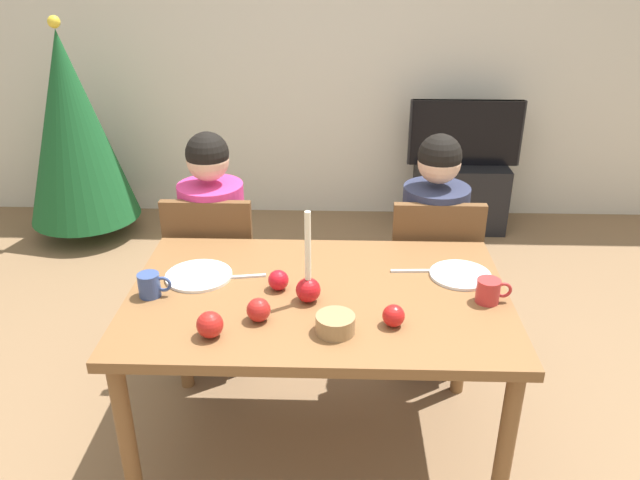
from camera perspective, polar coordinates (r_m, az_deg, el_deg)
ground_plane at (r=2.77m, az=-0.14°, el=-18.32°), size 7.68×7.68×0.00m
back_wall at (r=4.64m, az=1.00°, el=17.89°), size 6.40×0.10×2.60m
dining_table at (r=2.36m, az=-0.16°, el=-6.57°), size 1.40×0.90×0.75m
chair_left at (r=3.02m, az=-9.54°, el=-2.66°), size 0.40×0.40×0.90m
chair_right at (r=2.99m, az=10.08°, el=-2.95°), size 0.40×0.40×0.90m
person_left_child at (r=3.02m, az=-9.50°, el=-1.40°), size 0.30×0.30×1.17m
person_right_child at (r=2.99m, az=10.08°, el=-1.69°), size 0.30×0.30×1.17m
tv_stand at (r=4.70m, az=12.56°, el=3.98°), size 0.64×0.40×0.48m
tv at (r=4.55m, az=13.12°, el=9.49°), size 0.79×0.05×0.46m
christmas_tree at (r=4.59m, az=-21.63°, el=9.43°), size 0.75×0.75×1.50m
candle_centerpiece at (r=2.23m, az=-1.09°, el=-4.01°), size 0.09×0.09×0.35m
plate_left at (r=2.46m, az=-10.99°, el=-3.21°), size 0.26×0.26×0.01m
plate_right at (r=2.48m, az=12.67°, el=-3.12°), size 0.24×0.24×0.01m
mug_left at (r=2.36m, az=-15.22°, el=-3.97°), size 0.12×0.08×0.09m
mug_right at (r=2.32m, az=15.15°, el=-4.50°), size 0.13×0.08×0.09m
fork_left at (r=2.43m, az=-7.07°, el=-3.33°), size 0.18×0.04×0.01m
fork_right at (r=2.48m, az=8.53°, el=-2.79°), size 0.18×0.02×0.01m
bowl_walnuts at (r=2.08m, az=1.41°, el=-7.65°), size 0.13×0.13×0.06m
apple_near_candle at (r=2.14m, az=-5.62°, el=-6.36°), size 0.08×0.08×0.08m
apple_by_left_plate at (r=2.32m, az=-3.82°, el=-3.67°), size 0.08×0.08×0.08m
apple_by_right_mug at (r=2.12m, az=6.72°, el=-6.87°), size 0.08×0.08×0.08m
apple_far_edge at (r=2.08m, az=-10.00°, el=-7.60°), size 0.09×0.09×0.09m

